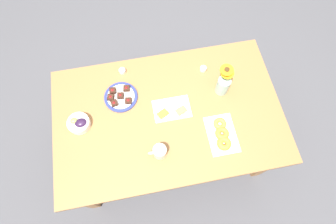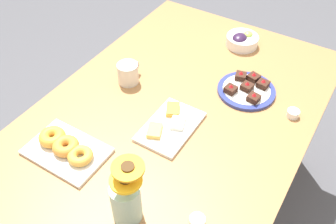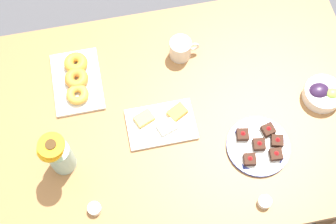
% 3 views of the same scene
% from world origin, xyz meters
% --- Properties ---
extents(ground_plane, '(6.00, 6.00, 0.00)m').
position_xyz_m(ground_plane, '(0.00, 0.00, 0.00)').
color(ground_plane, '#4C4C51').
extents(dining_table, '(1.60, 1.00, 0.74)m').
position_xyz_m(dining_table, '(0.00, 0.00, 0.65)').
color(dining_table, '#9E6B3D').
rests_on(dining_table, ground_plane).
extents(coffee_mug, '(0.12, 0.09, 0.09)m').
position_xyz_m(coffee_mug, '(0.11, 0.26, 0.79)').
color(coffee_mug, beige).
rests_on(coffee_mug, dining_table).
extents(grape_bowl, '(0.15, 0.15, 0.07)m').
position_xyz_m(grape_bowl, '(0.61, -0.04, 0.77)').
color(grape_bowl, white).
rests_on(grape_bowl, dining_table).
extents(cheese_platter, '(0.26, 0.17, 0.03)m').
position_xyz_m(cheese_platter, '(-0.03, -0.03, 0.75)').
color(cheese_platter, white).
rests_on(cheese_platter, dining_table).
extents(croissant_platter, '(0.19, 0.28, 0.05)m').
position_xyz_m(croissant_platter, '(-0.33, 0.22, 0.76)').
color(croissant_platter, white).
rests_on(croissant_platter, dining_table).
extents(jam_cup_honey, '(0.05, 0.05, 0.03)m').
position_xyz_m(jam_cup_honey, '(0.27, -0.40, 0.76)').
color(jam_cup_honey, white).
rests_on(jam_cup_honey, dining_table).
extents(jam_cup_berry, '(0.05, 0.05, 0.03)m').
position_xyz_m(jam_cup_berry, '(-0.33, -0.31, 0.76)').
color(jam_cup_berry, white).
rests_on(jam_cup_berry, dining_table).
extents(dessert_plate, '(0.24, 0.24, 0.05)m').
position_xyz_m(dessert_plate, '(0.31, -0.19, 0.75)').
color(dessert_plate, navy).
rests_on(dessert_plate, dining_table).
extents(flower_vase, '(0.10, 0.11, 0.26)m').
position_xyz_m(flower_vase, '(-0.41, -0.11, 0.83)').
color(flower_vase, '#99C1B7').
rests_on(flower_vase, dining_table).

